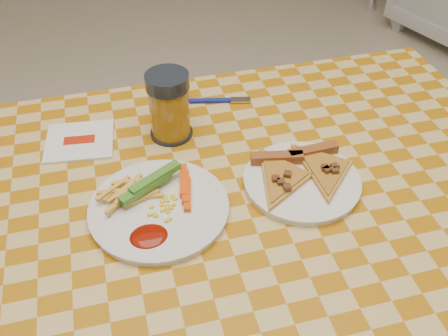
{
  "coord_description": "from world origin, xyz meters",
  "views": [
    {
      "loc": [
        -0.14,
        -0.59,
        1.4
      ],
      "look_at": [
        0.03,
        0.08,
        0.78
      ],
      "focal_mm": 40.0,
      "sensor_mm": 36.0,
      "label": 1
    }
  ],
  "objects": [
    {
      "name": "table",
      "position": [
        0.0,
        0.0,
        0.68
      ],
      "size": [
        1.28,
        0.88,
        0.76
      ],
      "color": "silver",
      "rests_on": "ground"
    },
    {
      "name": "plate_left",
      "position": [
        -0.1,
        0.02,
        0.76
      ],
      "size": [
        0.25,
        0.25,
        0.01
      ],
      "primitive_type": "cylinder",
      "rotation": [
        0.0,
        0.0,
        -0.04
      ],
      "color": "white",
      "rests_on": "table"
    },
    {
      "name": "plate_right",
      "position": [
        0.17,
        0.02,
        0.76
      ],
      "size": [
        0.26,
        0.26,
        0.01
      ],
      "primitive_type": "cylinder",
      "rotation": [
        0.0,
        0.0,
        -0.23
      ],
      "color": "white",
      "rests_on": "table"
    },
    {
      "name": "fries_veggies",
      "position": [
        -0.11,
        0.04,
        0.78
      ],
      "size": [
        0.19,
        0.18,
        0.04
      ],
      "color": "gold",
      "rests_on": "plate_left"
    },
    {
      "name": "pizza_slices",
      "position": [
        0.17,
        0.04,
        0.78
      ],
      "size": [
        0.23,
        0.21,
        0.02
      ],
      "color": "gold",
      "rests_on": "plate_right"
    },
    {
      "name": "drink_glass",
      "position": [
        -0.04,
        0.23,
        0.83
      ],
      "size": [
        0.09,
        0.09,
        0.14
      ],
      "color": "black",
      "rests_on": "table"
    },
    {
      "name": "napkin",
      "position": [
        -0.23,
        0.26,
        0.76
      ],
      "size": [
        0.15,
        0.14,
        0.01
      ],
      "rotation": [
        0.0,
        0.0,
        -0.11
      ],
      "color": "white",
      "rests_on": "table"
    },
    {
      "name": "fork",
      "position": [
        0.08,
        0.32,
        0.76
      ],
      "size": [
        0.14,
        0.05,
        0.01
      ],
      "rotation": [
        0.0,
        0.0,
        -0.22
      ],
      "color": "navy",
      "rests_on": "table"
    }
  ]
}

